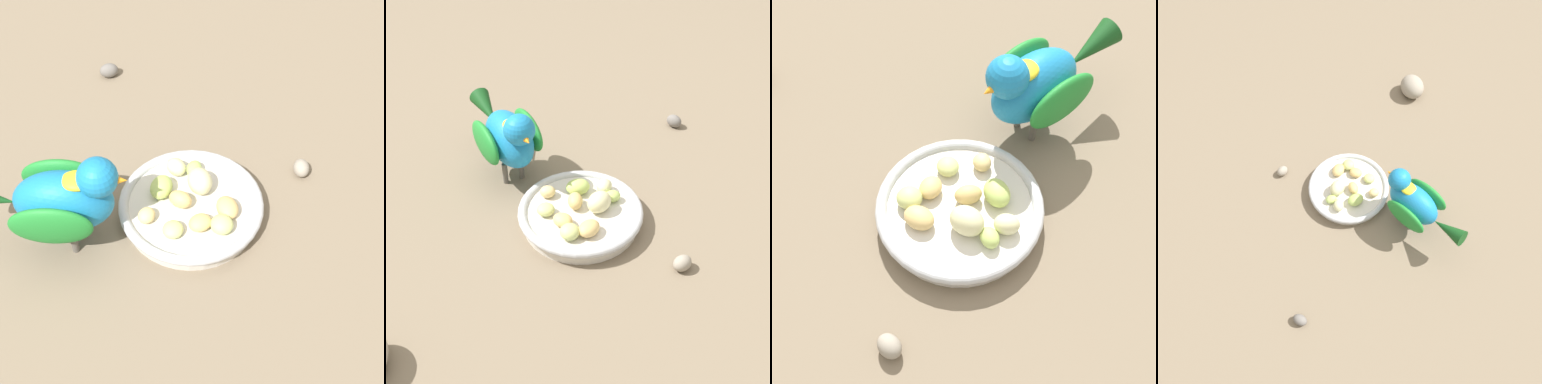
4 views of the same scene
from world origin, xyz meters
TOP-DOWN VIEW (x-y plane):
  - ground_plane at (0.00, 0.00)m, footprint 4.00×4.00m
  - feeding_bowl at (0.03, -0.03)m, footprint 0.19×0.19m
  - apple_piece_0 at (0.02, -0.02)m, footprint 0.04×0.04m
  - apple_piece_1 at (0.05, -0.01)m, footprint 0.04×0.04m
  - apple_piece_2 at (-0.01, -0.06)m, footprint 0.04×0.04m
  - apple_piece_3 at (0.00, 0.01)m, footprint 0.05×0.05m
  - apple_piece_4 at (0.05, -0.08)m, footprint 0.03×0.03m
  - apple_piece_5 at (0.07, -0.05)m, footprint 0.03×0.04m
  - apple_piece_6 at (0.03, -0.06)m, footprint 0.03×0.03m
  - apple_piece_7 at (0.05, 0.02)m, footprint 0.03×0.03m
  - apple_piece_8 at (0.03, 0.03)m, footprint 0.03×0.04m
  - apple_piece_9 at (-0.03, -0.03)m, footprint 0.03×0.03m
  - parrot at (-0.13, -0.01)m, footprint 0.20×0.13m
  - rock_large at (-0.02, -0.38)m, footprint 0.09×0.09m
  - pebble_0 at (0.01, 0.29)m, footprint 0.03×0.02m
  - pebble_1 at (0.20, -0.01)m, footprint 0.03×0.03m

SIDE VIEW (x-z plane):
  - ground_plane at x=0.00m, z-range 0.00..0.00m
  - pebble_1 at x=0.20m, z-range 0.00..0.02m
  - pebble_0 at x=0.01m, z-range 0.00..0.02m
  - feeding_bowl at x=0.03m, z-range 0.00..0.03m
  - rock_large at x=-0.02m, z-range 0.00..0.05m
  - apple_piece_2 at x=-0.01m, z-range 0.02..0.04m
  - apple_piece_9 at x=-0.03m, z-range 0.02..0.04m
  - apple_piece_7 at x=0.05m, z-range 0.02..0.04m
  - apple_piece_6 at x=0.03m, z-range 0.02..0.04m
  - apple_piece_5 at x=0.07m, z-range 0.02..0.04m
  - apple_piece_4 at x=0.05m, z-range 0.02..0.04m
  - apple_piece_0 at x=0.02m, z-range 0.02..0.04m
  - apple_piece_8 at x=0.03m, z-range 0.02..0.04m
  - apple_piece_3 at x=0.00m, z-range 0.02..0.05m
  - apple_piece_1 at x=0.05m, z-range 0.02..0.05m
  - parrot at x=-0.13m, z-range 0.01..0.16m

